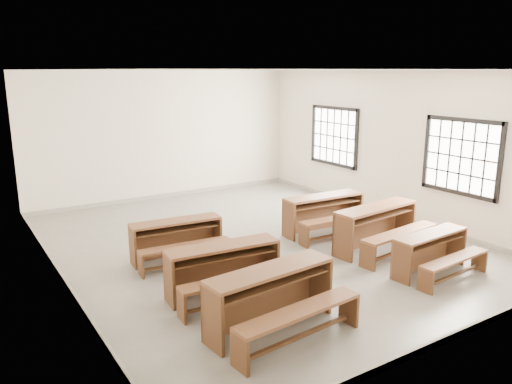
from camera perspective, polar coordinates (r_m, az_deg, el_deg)
room at (r=9.07m, az=0.48°, el=7.11°), size 8.50×8.50×3.20m
desk_set_0 at (r=6.35m, az=1.97°, el=-11.69°), size 1.85×1.07×0.80m
desk_set_1 at (r=7.28m, az=-3.62°, el=-8.50°), size 1.74×1.01×0.75m
desk_set_2 at (r=8.68m, az=-8.98°, el=-5.13°), size 1.62×0.94×0.70m
desk_set_3 at (r=8.53m, az=19.51°, el=-6.28°), size 1.52×0.85×0.66m
desk_set_4 at (r=9.30m, az=13.78°, el=-3.66°), size 1.89×1.11×0.81m
desk_set_5 at (r=10.07m, az=7.90°, el=-2.20°), size 1.75×0.98×0.77m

